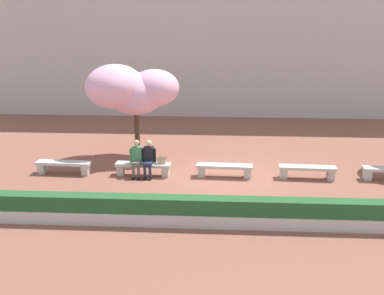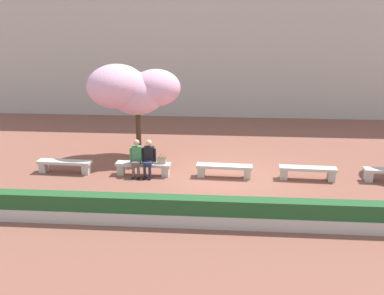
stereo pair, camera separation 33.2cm
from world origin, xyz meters
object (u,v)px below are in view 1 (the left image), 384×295
object	(u,v)px
person_seated_left	(137,157)
person_seated_right	(149,157)
stone_bench_near_east	(307,170)
stone_bench_west_end	(64,165)
stone_bench_near_west	(143,167)
handbag	(162,160)
stone_bench_center	(224,169)
cherry_tree_main	(132,89)

from	to	relation	value
person_seated_left	person_seated_right	size ratio (longest dim) A/B	1.00
stone_bench_near_east	person_seated_right	xyz separation A→B (m)	(-5.53, -0.05, 0.39)
stone_bench_west_end	stone_bench_near_west	xyz separation A→B (m)	(2.87, 0.00, 0.00)
stone_bench_near_east	handbag	xyz separation A→B (m)	(-5.08, 0.01, 0.27)
handbag	stone_bench_near_east	bearing A→B (deg)	-0.06
stone_bench_near_west	person_seated_left	xyz separation A→B (m)	(-0.21, -0.05, 0.39)
stone_bench_west_end	stone_bench_center	distance (m)	5.75
stone_bench_center	handbag	distance (m)	2.22
stone_bench_center	person_seated_left	xyz separation A→B (m)	(-3.08, -0.05, 0.39)
stone_bench_west_end	stone_bench_center	bearing A→B (deg)	0.00
handbag	person_seated_left	bearing A→B (deg)	-176.16
stone_bench_near_west	person_seated_left	size ratio (longest dim) A/B	1.52
stone_bench_near_west	person_seated_left	distance (m)	0.45
person_seated_left	cherry_tree_main	size ratio (longest dim) A/B	0.35
stone_bench_west_end	handbag	world-z (taller)	handbag
person_seated_left	handbag	xyz separation A→B (m)	(0.88, 0.06, -0.12)
stone_bench_center	cherry_tree_main	distance (m)	4.86
stone_bench_near_west	person_seated_right	size ratio (longest dim) A/B	1.52
stone_bench_near_west	stone_bench_near_east	world-z (taller)	same
cherry_tree_main	person_seated_left	bearing A→B (deg)	-77.05
stone_bench_near_east	cherry_tree_main	size ratio (longest dim) A/B	0.53
stone_bench_near_west	person_seated_right	bearing A→B (deg)	-14.03
stone_bench_near_west	stone_bench_near_east	distance (m)	5.75
person_seated_left	person_seated_right	distance (m)	0.43
stone_bench_center	handbag	world-z (taller)	handbag
stone_bench_west_end	person_seated_left	bearing A→B (deg)	-1.15
person_seated_left	stone_bench_west_end	bearing A→B (deg)	178.85
stone_bench_near_west	handbag	xyz separation A→B (m)	(0.67, 0.01, 0.27)
stone_bench_near_east	handbag	world-z (taller)	handbag
stone_bench_west_end	person_seated_left	size ratio (longest dim) A/B	1.52
person_seated_right	cherry_tree_main	size ratio (longest dim) A/B	0.35
stone_bench_west_end	stone_bench_near_east	size ratio (longest dim) A/B	1.00
stone_bench_west_end	person_seated_right	xyz separation A→B (m)	(3.09, -0.05, 0.39)
handbag	cherry_tree_main	bearing A→B (deg)	122.32
stone_bench_west_end	cherry_tree_main	world-z (taller)	cherry_tree_main
stone_bench_center	stone_bench_near_east	size ratio (longest dim) A/B	1.00
stone_bench_near_east	cherry_tree_main	bearing A→B (deg)	161.11
cherry_tree_main	handbag	bearing A→B (deg)	-57.68
person_seated_right	cherry_tree_main	xyz separation A→B (m)	(-0.95, 2.27, 2.00)
stone_bench_center	person_seated_left	size ratio (longest dim) A/B	1.52
stone_bench_near_west	handbag	bearing A→B (deg)	0.47
stone_bench_near_west	stone_bench_center	xyz separation A→B (m)	(2.87, 0.00, 0.00)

